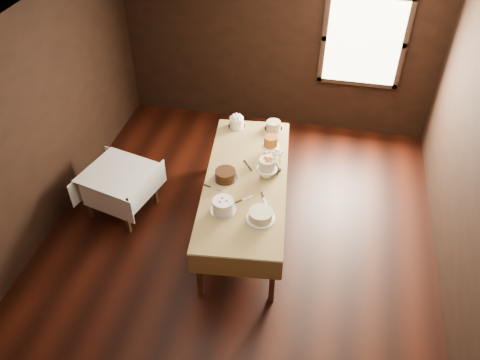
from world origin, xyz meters
The scene contains 22 objects.
floor centered at (0.00, 0.00, 0.00)m, with size 5.00×6.00×0.01m, color black.
ceiling centered at (0.00, 0.00, 2.80)m, with size 5.00×6.00×0.01m, color beige.
wall_back centered at (0.00, 3.00, 1.40)m, with size 5.00×0.02×2.80m, color black.
wall_left centered at (-2.50, 0.00, 1.40)m, with size 0.02×6.00×2.80m, color black.
wall_right centered at (2.50, 0.00, 1.40)m, with size 0.02×6.00×2.80m, color black.
window centered at (1.30, 2.94, 1.60)m, with size 1.10×0.05×1.30m, color #FFEABF.
display_table centered at (0.03, 0.42, 0.74)m, with size 1.29×2.68×0.80m.
side_table centered at (-1.68, 0.32, 0.61)m, with size 0.99×0.99×0.69m.
cake_meringue centered at (-0.33, 1.51, 0.87)m, with size 0.25×0.25×0.15m.
cake_speckled centered at (0.19, 1.57, 0.86)m, with size 0.25×0.25×0.12m.
cake_caramel centered at (0.24, 1.00, 0.92)m, with size 0.24×0.24×0.28m.
cake_chocolate centered at (-0.22, 0.36, 0.86)m, with size 0.36×0.36×0.12m.
cake_flowers centered at (0.27, 0.52, 0.92)m, with size 0.26×0.26×0.27m.
cake_swirl centered at (-0.11, -0.20, 0.87)m, with size 0.31×0.31×0.16m.
cake_cream centered at (0.34, -0.25, 0.86)m, with size 0.34×0.34×0.12m.
cake_server_a centered at (0.12, 0.06, 0.80)m, with size 0.24×0.03×0.01m, color silver.
cake_server_b centered at (0.34, 0.05, 0.80)m, with size 0.24×0.03×0.01m, color silver.
cake_server_c centered at (-0.02, 0.71, 0.80)m, with size 0.24×0.03×0.01m, color silver.
cake_server_d centered at (0.31, 0.70, 0.80)m, with size 0.24×0.03×0.01m, color silver.
cake_server_e centered at (-0.29, 0.13, 0.80)m, with size 0.24×0.03×0.01m, color silver.
flower_vase centered at (0.38, 0.62, 0.87)m, with size 0.13×0.13×0.14m, color #2D2823.
flower_bouquet centered at (0.38, 0.62, 1.06)m, with size 0.14×0.14×0.20m, color white, non-canonical shape.
Camera 1 is at (0.92, -4.09, 4.71)m, focal length 36.08 mm.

